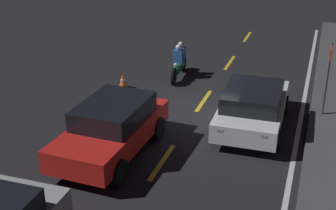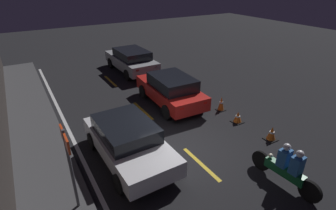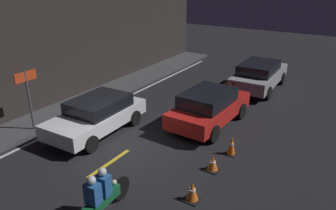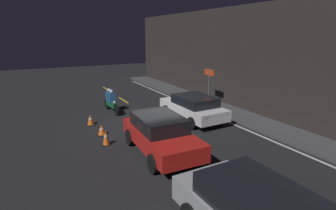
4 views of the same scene
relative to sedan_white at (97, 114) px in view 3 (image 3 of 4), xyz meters
The scene contains 15 objects.
ground_plane 2.16m from the sedan_white, 106.00° to the right, with size 56.00×56.00×0.00m, color black.
raised_curb 2.75m from the sedan_white, 102.10° to the left, with size 28.00×1.84×0.15m.
building_front 4.41m from the sedan_white, 98.65° to the left, with size 28.00×0.30×6.19m.
lane_dash_c 2.60m from the sedan_white, 128.61° to the right, with size 2.00×0.14×0.01m.
lane_dash_d 3.60m from the sedan_white, 33.61° to the right, with size 2.00×0.14×0.01m.
lane_dash_e 7.73m from the sedan_white, 14.71° to the right, with size 2.00×0.14×0.01m.
lane_solid_kerb 1.71m from the sedan_white, 111.24° to the left, with size 25.20×0.14×0.01m.
sedan_white is the anchor object (origin of this frame).
taxi_red 4.49m from the sedan_white, 50.09° to the right, with size 4.25×2.08×1.50m.
hatchback_silver 9.19m from the sedan_white, 24.26° to the right, with size 4.60×2.05×1.49m.
motorcycle 5.06m from the sedan_white, 135.77° to the right, with size 2.31×0.40×1.40m.
traffic_cone_near 5.49m from the sedan_white, 108.83° to the right, with size 0.44×0.44×0.57m.
traffic_cone_mid 5.05m from the sedan_white, 91.19° to the right, with size 0.45×0.45×0.50m.
traffic_cone_far 5.29m from the sedan_white, 77.62° to the right, with size 0.37×0.37×0.70m.
shop_sign 2.74m from the sedan_white, 124.16° to the left, with size 0.90×0.08×2.40m.
Camera 3 is at (-7.87, -6.60, 5.90)m, focal length 35.00 mm.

